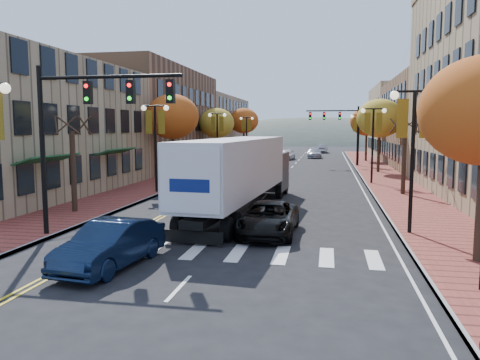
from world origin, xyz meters
The scene contains 29 objects.
ground centered at (0.00, 0.00, 0.00)m, with size 200.00×200.00×0.00m, color black.
sidewalk_left centered at (-9.00, 32.50, 0.07)m, with size 4.00×85.00×0.15m, color brown.
sidewalk_right centered at (9.00, 32.50, 0.07)m, with size 4.00×85.00×0.15m, color brown.
building_left_near centered at (-17.00, 13.00, 4.50)m, with size 12.00×22.00×9.00m, color #9E8966.
building_left_mid centered at (-17.00, 36.00, 5.50)m, with size 12.00×24.00×11.00m, color brown.
building_left_far centered at (-17.00, 61.00, 4.75)m, with size 12.00×26.00×9.50m, color #9E8966.
building_right_mid centered at (18.50, 42.00, 5.00)m, with size 15.00×24.00×10.00m, color brown.
building_right_far centered at (18.50, 64.00, 5.50)m, with size 15.00×20.00×11.00m, color #9E8966.
tree_left_a centered at (-9.00, 8.00, 2.25)m, with size 0.28×0.28×4.20m.
tree_left_b centered at (-9.00, 24.00, 5.45)m, with size 4.48×4.48×7.21m.
tree_left_c centered at (-9.00, 40.00, 5.05)m, with size 4.16×4.16×6.69m.
tree_left_d centered at (-9.00, 58.00, 5.60)m, with size 4.61×4.61×7.42m.
tree_right_b centered at (9.00, 18.00, 2.25)m, with size 0.28×0.28×4.20m.
tree_right_c centered at (9.00, 34.00, 5.45)m, with size 4.48×4.48×7.21m.
tree_right_d centered at (9.00, 50.00, 5.29)m, with size 4.35×4.35×7.00m.
lamp_left_b centered at (-7.50, 16.00, 4.29)m, with size 1.96×0.36×6.05m.
lamp_left_c centered at (-7.50, 34.00, 4.29)m, with size 1.96×0.36×6.05m.
lamp_left_d centered at (-7.50, 52.00, 4.29)m, with size 1.96×0.36×6.05m.
lamp_right_a centered at (7.50, 6.00, 4.29)m, with size 1.96×0.36×6.05m.
lamp_right_b centered at (7.50, 24.00, 4.29)m, with size 1.96×0.36×6.05m.
lamp_right_c centered at (7.50, 42.00, 4.29)m, with size 1.96×0.36×6.05m.
traffic_mast_near centered at (-5.48, 3.00, 4.92)m, with size 6.10×0.35×7.00m.
traffic_mast_far centered at (5.48, 42.00, 4.92)m, with size 6.10×0.34×7.00m.
semi_truck centered at (-0.41, 10.08, 2.32)m, with size 3.67×16.03×3.97m.
navy_sedan centered at (-2.79, -0.47, 0.76)m, with size 1.61×4.61×1.52m, color black.
black_suv centered at (1.63, 5.14, 0.69)m, with size 2.30×4.99×1.39m, color black.
car_far_white centered at (-1.64, 52.42, 0.74)m, with size 1.74×4.33×1.48m, color silver.
car_far_silver centered at (1.99, 57.02, 0.75)m, with size 2.09×5.14×1.49m, color #A9AAB1.
car_far_oncoming centered at (2.97, 71.69, 0.75)m, with size 1.58×4.52×1.49m, color #9D9CA3.
Camera 1 is at (4.08, -14.26, 4.53)m, focal length 35.00 mm.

